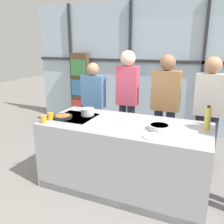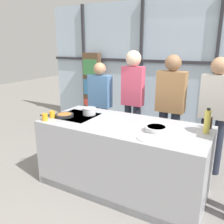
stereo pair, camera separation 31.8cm
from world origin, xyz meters
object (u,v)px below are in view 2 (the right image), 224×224
object	(u,v)px
spectator_far_left	(100,101)
spectator_center_right	(170,104)
saucepan	(89,111)
oil_bottle	(207,121)
spectator_center_left	(133,95)
white_plate	(147,138)
juice_glass_near	(45,117)
mixing_bowl	(156,129)
frying_pan	(64,115)
spectator_far_right	(215,109)
juice_glass_far	(52,114)
pepper_grinder	(210,122)

from	to	relation	value
spectator_far_left	spectator_center_right	size ratio (longest dim) A/B	0.91
spectator_far_left	spectator_center_right	distance (m)	1.29
spectator_center_right	saucepan	world-z (taller)	spectator_center_right
spectator_far_left	oil_bottle	world-z (taller)	spectator_far_left
oil_bottle	saucepan	bearing A→B (deg)	-178.45
spectator_center_left	white_plate	distance (m)	1.53
spectator_center_left	spectator_center_right	bearing A→B (deg)	-180.00
white_plate	juice_glass_near	bearing A→B (deg)	-177.35
spectator_far_left	spectator_center_right	bearing A→B (deg)	-180.00
mixing_bowl	oil_bottle	distance (m)	0.57
spectator_center_right	oil_bottle	xyz separation A→B (m)	(0.65, -0.82, 0.05)
frying_pan	saucepan	world-z (taller)	saucepan
spectator_far_right	white_plate	distance (m)	1.41
spectator_far_right	saucepan	distance (m)	1.80
white_plate	oil_bottle	bearing A→B (deg)	42.92
spectator_far_left	spectator_center_left	world-z (taller)	spectator_center_left
oil_bottle	mixing_bowl	bearing A→B (deg)	-155.64
oil_bottle	juice_glass_far	world-z (taller)	oil_bottle
white_plate	juice_glass_far	size ratio (longest dim) A/B	2.39
mixing_bowl	spectator_far_left	bearing A→B (deg)	143.44
spectator_far_right	spectator_far_left	bearing A→B (deg)	0.00
spectator_center_left	white_plate	size ratio (longest dim) A/B	7.99
pepper_grinder	juice_glass_near	world-z (taller)	pepper_grinder
spectator_center_right	frying_pan	bearing A→B (deg)	43.41
oil_bottle	juice_glass_near	bearing A→B (deg)	-164.14
spectator_center_right	spectator_center_left	bearing A→B (deg)	0.00
oil_bottle	pepper_grinder	world-z (taller)	oil_bottle
frying_pan	juice_glass_near	world-z (taller)	juice_glass_near
spectator_far_right	saucepan	xyz separation A→B (m)	(-1.58, -0.87, -0.02)
oil_bottle	pepper_grinder	size ratio (longest dim) A/B	1.68
juice_glass_far	spectator_far_left	bearing A→B (deg)	89.66
pepper_grinder	juice_glass_near	xyz separation A→B (m)	(-1.96, -0.74, -0.03)
spectator_center_left	mixing_bowl	xyz separation A→B (m)	(0.78, -1.06, -0.13)
spectator_far_left	oil_bottle	xyz separation A→B (m)	(1.94, -0.82, 0.15)
oil_bottle	pepper_grinder	distance (m)	0.20
saucepan	frying_pan	bearing A→B (deg)	-134.73
oil_bottle	spectator_center_left	bearing A→B (deg)	147.55
pepper_grinder	juice_glass_far	distance (m)	2.05
frying_pan	white_plate	xyz separation A→B (m)	(1.31, -0.19, -0.01)
frying_pan	oil_bottle	distance (m)	1.87
oil_bottle	pepper_grinder	xyz separation A→B (m)	(0.01, 0.19, -0.06)
spectator_far_left	white_plate	distance (m)	1.93
spectator_center_right	oil_bottle	distance (m)	1.05
spectator_center_right	spectator_far_left	bearing A→B (deg)	0.00
spectator_center_right	white_plate	world-z (taller)	spectator_center_right
spectator_far_right	saucepan	bearing A→B (deg)	28.79
saucepan	pepper_grinder	distance (m)	1.61
spectator_center_left	spectator_far_right	size ratio (longest dim) A/B	1.04
spectator_center_left	saucepan	xyz separation A→B (m)	(-0.29, -0.87, -0.11)
frying_pan	oil_bottle	world-z (taller)	oil_bottle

